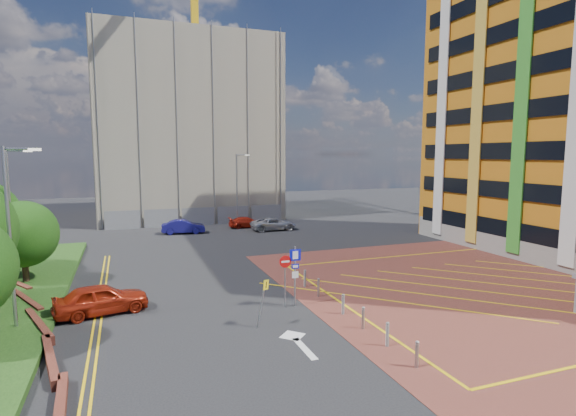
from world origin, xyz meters
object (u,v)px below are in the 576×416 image
lamp_left_far (11,207)px  car_red_back (247,222)px  tree_c (23,234)px  car_blue_back (183,227)px  sign_cluster (291,270)px  lamp_left_near (11,230)px  warning_sign (263,297)px  car_red_left (101,299)px  car_silver_back (273,224)px  lamp_back (238,187)px

lamp_left_far → car_red_back: lamp_left_far is taller
tree_c → lamp_left_far: lamp_left_far is taller
car_red_back → car_blue_back: bearing=103.1°
sign_cluster → lamp_left_near: bearing=175.4°
tree_c → car_blue_back: (11.26, 15.19, -2.49)m
sign_cluster → warning_sign: bearing=-135.5°
lamp_left_near → warning_sign: (10.50, -3.19, -3.23)m
lamp_left_far → warning_sign: size_ratio=3.55×
car_blue_back → sign_cluster: bearing=-166.7°
car_red_left → car_silver_back: car_red_left is taller
warning_sign → car_blue_back: warning_sign is taller
car_red_left → car_red_back: size_ratio=1.12×
lamp_left_near → car_red_left: (3.42, 1.27, -3.90)m
warning_sign → car_red_left: warning_sign is taller
sign_cluster → car_red_left: (-9.30, 2.29, -1.19)m
car_silver_back → tree_c: bearing=123.5°
sign_cluster → car_blue_back: 24.37m
car_red_left → warning_sign: bearing=-134.5°
lamp_left_far → warning_sign: bearing=-46.5°
lamp_left_near → lamp_left_far: 10.20m
warning_sign → car_red_back: size_ratio=0.56×
tree_c → warning_sign: 16.20m
tree_c → lamp_left_far: (-0.92, 2.00, 1.47)m
tree_c → car_red_back: size_ratio=1.23×
tree_c → lamp_back: size_ratio=0.61×
car_red_left → car_blue_back: size_ratio=1.05×
car_red_back → sign_cluster: bearing=171.5°
car_blue_back → car_silver_back: bearing=-89.8°
lamp_left_near → lamp_left_far: bearing=101.3°
car_red_left → tree_c: bearing=21.5°
warning_sign → car_silver_back: (8.84, 25.23, -0.77)m
tree_c → warning_sign: size_ratio=2.18×
warning_sign → car_red_back: 28.64m
sign_cluster → car_silver_back: size_ratio=0.67×
tree_c → car_blue_back: bearing=53.5°
car_red_left → car_red_back: car_red_left is taller
sign_cluster → car_blue_back: bearing=96.0°
car_red_back → tree_c: bearing=133.7°
lamp_left_near → car_blue_back: 25.63m
lamp_left_near → car_silver_back: lamp_left_near is taller
car_red_back → car_silver_back: 3.40m
lamp_left_far → warning_sign: (12.50, -13.19, -3.23)m
lamp_back → warning_sign: 29.94m
sign_cluster → car_red_back: sign_cluster is taller
car_red_left → car_red_back: (13.75, 23.37, -0.18)m
car_blue_back → car_silver_back: size_ratio=0.89×
sign_cluster → car_silver_back: (6.62, 23.05, -1.29)m
lamp_back → car_red_left: 28.20m
lamp_left_near → lamp_left_far: same height
lamp_left_near → lamp_left_far: size_ratio=1.00×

